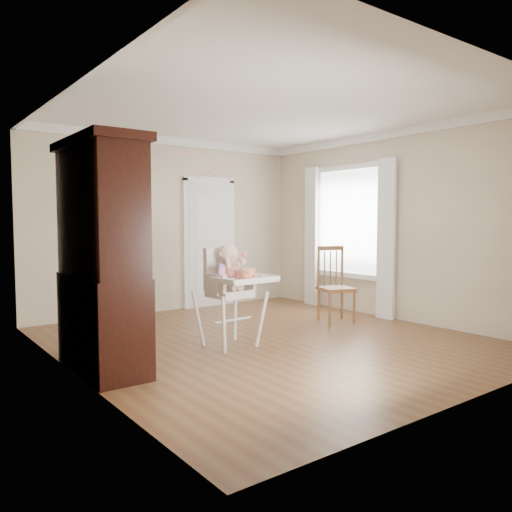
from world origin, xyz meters
TOP-DOWN VIEW (x-y plane):
  - floor at (0.00, 0.00)m, footprint 5.00×5.00m
  - ceiling at (0.00, 0.00)m, footprint 5.00×5.00m
  - wall_back at (0.00, 2.50)m, footprint 4.50×0.00m
  - wall_left at (-2.25, 0.00)m, footprint 0.00×5.00m
  - wall_right at (2.25, 0.00)m, footprint 0.00×5.00m
  - crown_molding at (0.00, 0.00)m, footprint 4.50×5.00m
  - doorway at (-0.90, 2.48)m, footprint 1.06×0.05m
  - closet_door at (0.70, 2.48)m, footprint 0.96×0.09m
  - window_right at (2.18, 0.80)m, footprint 0.13×1.84m
  - high_chair at (-0.53, 0.03)m, footprint 0.69×0.83m
  - baby at (-0.53, 0.06)m, footprint 0.35×0.27m
  - cake at (-0.47, -0.22)m, footprint 0.23×0.23m
  - sippy_cup at (-0.72, -0.06)m, footprint 0.08×0.08m
  - china_cabinet at (-1.99, -0.00)m, footprint 0.57×1.28m
  - dining_chair at (1.43, 0.32)m, footprint 0.55×0.55m
  - streamer at (-0.50, 1.04)m, footprint 0.31×0.41m

SIDE VIEW (x-z plane):
  - floor at x=0.00m, z-range 0.00..0.00m
  - dining_chair at x=1.43m, z-range -0.04..1.02m
  - high_chair at x=-0.53m, z-range 0.13..1.26m
  - cake at x=-0.47m, z-range 0.79..0.89m
  - sippy_cup at x=-0.72m, z-range 0.77..0.97m
  - baby at x=-0.53m, z-range 0.61..1.15m
  - closet_door at x=0.70m, z-range -0.04..2.09m
  - china_cabinet at x=-1.99m, z-range 0.00..2.16m
  - doorway at x=-0.90m, z-range 0.00..2.22m
  - window_right at x=2.18m, z-range 0.14..2.44m
  - wall_back at x=0.00m, z-range -0.90..3.60m
  - wall_left at x=-2.25m, z-range -1.15..3.85m
  - wall_right at x=2.25m, z-range -1.15..3.85m
  - streamer at x=-0.50m, z-range 2.18..2.33m
  - crown_molding at x=0.00m, z-range 2.58..2.70m
  - ceiling at x=0.00m, z-range 2.70..2.70m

